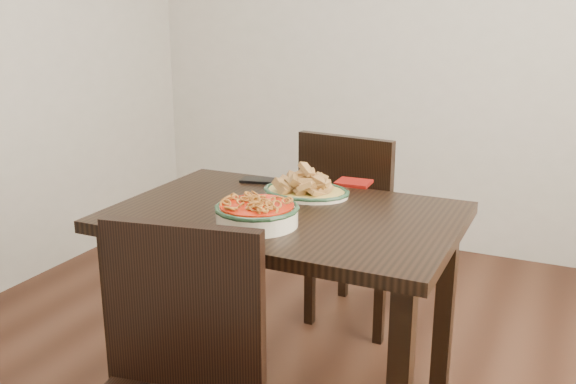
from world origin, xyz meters
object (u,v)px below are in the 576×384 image
at_px(dining_table, 285,242).
at_px(chair_far, 354,220).
at_px(noodle_bowl, 257,211).
at_px(fish_plate, 306,183).
at_px(smartphone, 259,180).

height_order(dining_table, chair_far, chair_far).
relative_size(chair_far, noodle_bowl, 3.41).
distance_m(dining_table, chair_far, 0.73).
xyz_separation_m(dining_table, noodle_bowl, (-0.02, -0.16, 0.15)).
height_order(dining_table, fish_plate, fish_plate).
bearing_deg(noodle_bowl, fish_plate, 89.03).
xyz_separation_m(dining_table, chair_far, (-0.00, 0.71, -0.14)).
xyz_separation_m(dining_table, fish_plate, (-0.01, 0.20, 0.15)).
relative_size(dining_table, noodle_bowl, 4.26).
bearing_deg(smartphone, noodle_bowl, -75.54).
bearing_deg(dining_table, fish_plate, 93.87).
relative_size(dining_table, chair_far, 1.25).
xyz_separation_m(noodle_bowl, smartphone, (-0.23, 0.45, -0.04)).
bearing_deg(dining_table, chair_far, 90.24).
bearing_deg(smartphone, dining_table, -61.84).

